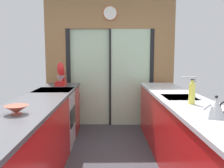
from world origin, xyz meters
TOP-DOWN VIEW (x-y plane):
  - ground_plane at (0.00, 0.60)m, footprint 5.04×7.60m
  - back_wall_unit at (0.00, 2.40)m, footprint 2.64×0.12m
  - left_counter_run at (-0.91, 0.13)m, footprint 0.62×3.80m
  - right_counter_run at (0.91, 0.30)m, footprint 0.62×3.80m
  - sink_faucet at (1.06, 0.55)m, footprint 0.19×0.02m
  - oven_range at (-0.91, 1.25)m, footprint 0.60×0.60m
  - mixing_bowl at (-0.89, -0.33)m, footprint 0.22×0.22m
  - knife_block at (-0.89, 2.02)m, footprint 0.08×0.14m
  - stand_mixer at (-0.89, 1.74)m, footprint 0.17×0.27m
  - kettle at (0.89, -0.49)m, footprint 0.26×0.18m
  - soap_bottle_far at (0.89, 0.10)m, footprint 0.07×0.07m

SIDE VIEW (x-z plane):
  - ground_plane at x=0.00m, z-range -0.02..0.00m
  - oven_range at x=-0.91m, z-range 0.00..0.92m
  - right_counter_run at x=0.91m, z-range 0.00..0.92m
  - left_counter_run at x=-0.91m, z-range 0.01..0.93m
  - mixing_bowl at x=-0.89m, z-range 0.92..1.00m
  - kettle at x=0.89m, z-range 0.91..1.11m
  - knife_block at x=-0.89m, z-range 0.89..1.14m
  - soap_bottle_far at x=0.89m, z-range 0.90..1.18m
  - stand_mixer at x=-0.89m, z-range 0.87..1.29m
  - sink_faucet at x=1.06m, z-range 0.96..1.23m
  - back_wall_unit at x=0.00m, z-range 0.17..2.87m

